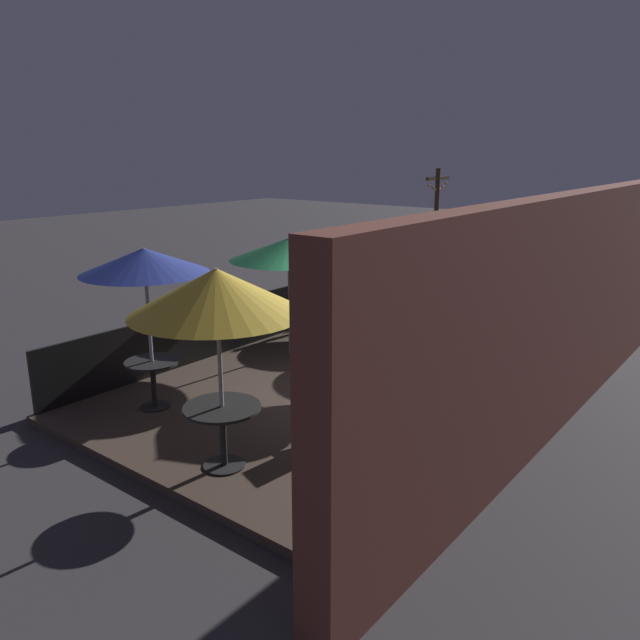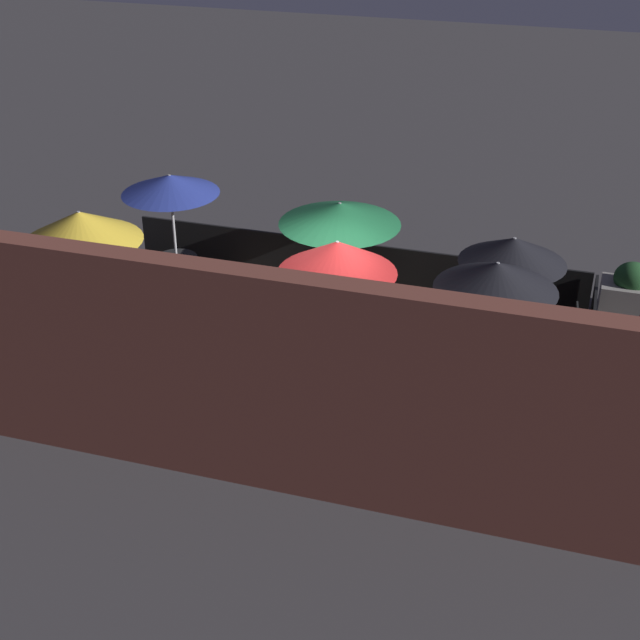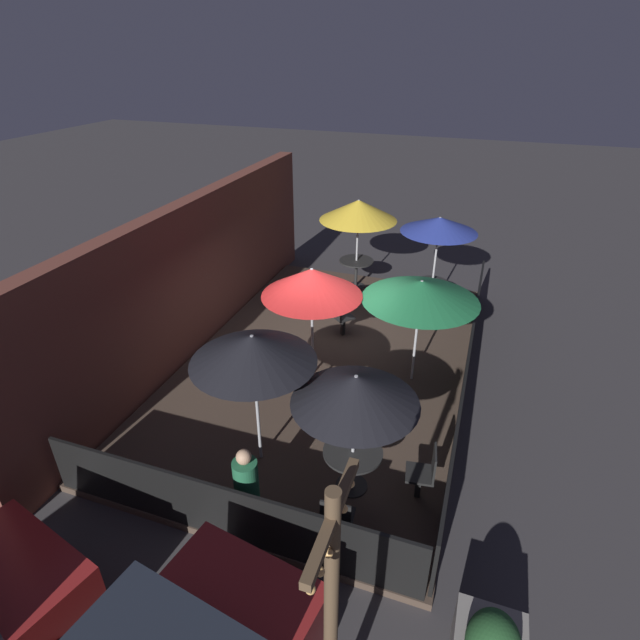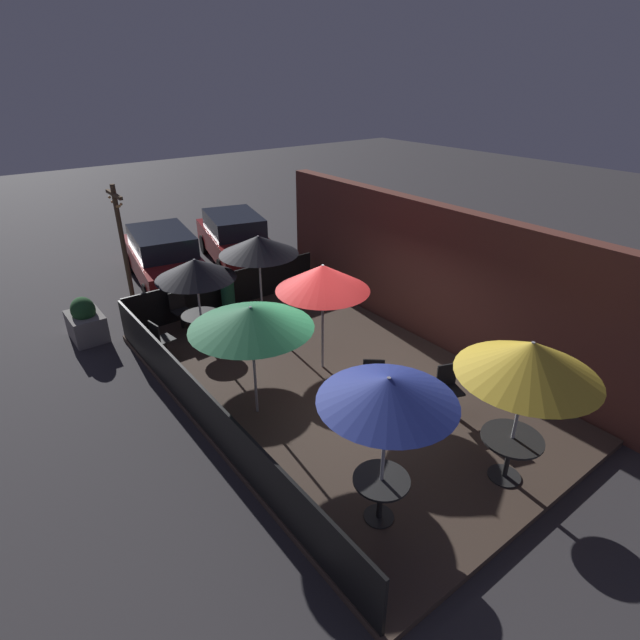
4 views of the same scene
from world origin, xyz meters
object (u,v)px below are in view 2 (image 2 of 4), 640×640
patron_0 (562,363)px  patio_umbrella_4 (497,276)px  patio_umbrella_3 (340,213)px  patio_chair_3 (167,347)px  patio_chair_0 (567,328)px  planter_box (630,293)px  dining_table_1 (92,309)px  dining_table_2 (177,265)px  patio_umbrella_1 (80,227)px  patio_umbrella_5 (337,257)px  patio_umbrella_2 (170,184)px  patio_umbrella_0 (513,250)px  patio_chair_2 (503,293)px  dining_table_0 (506,318)px  patio_chair_1 (244,326)px

patron_0 → patio_umbrella_4: bearing=-37.0°
patio_umbrella_3 → patio_chair_3: (2.08, 2.84, -1.45)m
patio_chair_0 → planter_box: 2.21m
dining_table_1 → dining_table_2: (-0.61, -2.11, -0.05)m
patio_umbrella_4 → planter_box: size_ratio=2.16×
patio_umbrella_3 → dining_table_2: (3.17, 0.11, -1.38)m
dining_table_2 → patio_umbrella_1: bearing=74.0°
patio_umbrella_5 → planter_box: bearing=-142.0°
patio_umbrella_4 → patio_chair_3: size_ratio=2.50×
patio_umbrella_1 → patio_umbrella_5: bearing=-176.0°
patio_umbrella_2 → patio_chair_0: size_ratio=2.60×
patio_umbrella_0 → patio_chair_2: bearing=-81.5°
dining_table_1 → patio_chair_2: size_ratio=1.01×
patio_umbrella_5 → dining_table_0: patio_umbrella_5 is taller
patio_chair_3 → patio_chair_0: bearing=-137.2°
dining_table_1 → patio_chair_0: bearing=-166.2°
patio_umbrella_3 → dining_table_2: size_ratio=2.73×
dining_table_1 → dining_table_0: bearing=-164.9°
patio_umbrella_0 → patio_chair_3: 5.84m
patio_umbrella_1 → patio_umbrella_2: size_ratio=1.02×
dining_table_0 → dining_table_1: size_ratio=0.95×
patio_chair_1 → planter_box: 7.16m
patio_umbrella_2 → patio_chair_2: size_ratio=2.60×
patio_umbrella_4 → patron_0: 1.91m
patio_umbrella_0 → patio_umbrella_1: 7.07m
patio_umbrella_1 → patio_chair_1: bearing=-171.9°
patio_chair_2 → dining_table_2: bearing=-91.2°
patio_umbrella_1 → patio_chair_0: 8.24m
patio_chair_1 → patron_0: (-5.20, -0.26, 0.06)m
patio_umbrella_2 → dining_table_0: bearing=177.6°
patio_umbrella_1 → patio_umbrella_3: bearing=-149.6°
patio_umbrella_5 → dining_table_2: (3.67, -1.81, -1.48)m
patio_chair_3 → patron_0: size_ratio=0.74×
patio_chair_2 → patio_umbrella_3: bearing=-85.6°
patio_umbrella_4 → dining_table_0: size_ratio=2.62×
patio_umbrella_3 → planter_box: (-5.10, -1.67, -1.61)m
patio_chair_1 → dining_table_0: bearing=-120.2°
patio_chair_0 → patio_chair_3: bearing=17.8°
dining_table_1 → dining_table_2: bearing=-106.0°
dining_table_2 → patio_chair_1: size_ratio=0.85×
dining_table_1 → patio_chair_2: patio_chair_2 is taller
patio_umbrella_2 → dining_table_0: patio_umbrella_2 is taller
patio_umbrella_2 → patio_chair_2: patio_umbrella_2 is taller
patio_umbrella_5 → dining_table_0: 3.32m
dining_table_0 → patio_chair_3: 5.69m
patio_umbrella_1 → dining_table_0: bearing=-164.9°
patio_chair_1 → patron_0: bearing=-136.6°
dining_table_2 → patron_0: bearing=168.5°
patio_chair_0 → patio_chair_1: 5.44m
patio_chair_2 → patio_chair_0: bearing=42.8°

